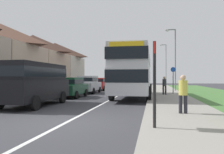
% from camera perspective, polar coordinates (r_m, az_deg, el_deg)
% --- Properties ---
extents(ground_plane, '(120.00, 120.00, 0.00)m').
position_cam_1_polar(ground_plane, '(8.15, -11.52, -11.16)').
color(ground_plane, '#38383D').
extents(lane_marking_centre, '(0.14, 60.00, 0.01)m').
position_cam_1_polar(lane_marking_centre, '(15.79, -0.69, -5.83)').
color(lane_marking_centre, silver).
rests_on(lane_marking_centre, ground_plane).
extents(pavement_near_side, '(3.20, 68.00, 0.12)m').
position_cam_1_polar(pavement_near_side, '(13.58, 15.45, -6.51)').
color(pavement_near_side, gray).
rests_on(pavement_near_side, ground_plane).
extents(double_decker_bus, '(2.80, 10.10, 3.70)m').
position_cam_1_polar(double_decker_bus, '(18.10, 5.38, 1.65)').
color(double_decker_bus, '#BCBCC1').
rests_on(double_decker_bus, ground_plane).
extents(parked_van_black, '(2.11, 5.34, 2.35)m').
position_cam_1_polar(parked_van_black, '(13.31, -18.76, -0.89)').
color(parked_van_black, black).
rests_on(parked_van_black, ground_plane).
extents(parked_car_dark_green, '(1.99, 3.95, 1.58)m').
position_cam_1_polar(parked_car_dark_green, '(18.33, -10.42, -2.33)').
color(parked_car_dark_green, '#19472D').
rests_on(parked_car_dark_green, ground_plane).
extents(parked_car_silver, '(1.91, 4.24, 1.75)m').
position_cam_1_polar(parked_car_silver, '(23.28, -5.95, -1.69)').
color(parked_car_silver, '#B7B7BC').
rests_on(parked_car_silver, ground_plane).
extents(parked_car_red, '(1.87, 3.99, 1.56)m').
position_cam_1_polar(parked_car_red, '(28.41, -3.15, -1.61)').
color(parked_car_red, '#B21E1E').
rests_on(parked_car_red, ground_plane).
extents(pedestrian_at_stop, '(0.34, 0.34, 1.67)m').
position_cam_1_polar(pedestrian_at_stop, '(9.63, 17.30, -3.61)').
color(pedestrian_at_stop, '#23232D').
rests_on(pedestrian_at_stop, ground_plane).
extents(pedestrian_walking_away, '(0.34, 0.34, 1.67)m').
position_cam_1_polar(pedestrian_walking_away, '(20.16, 12.95, -1.85)').
color(pedestrian_walking_away, '#23232D').
rests_on(pedestrian_walking_away, ground_plane).
extents(bus_stop_sign, '(0.09, 0.52, 2.60)m').
position_cam_1_polar(bus_stop_sign, '(6.67, 10.56, -0.27)').
color(bus_stop_sign, black).
rests_on(bus_stop_sign, ground_plane).
extents(cycle_route_sign, '(0.44, 0.08, 2.52)m').
position_cam_1_polar(cycle_route_sign, '(21.17, 15.00, -0.54)').
color(cycle_route_sign, slate).
rests_on(cycle_route_sign, ground_plane).
extents(street_lamp_mid, '(1.14, 0.20, 6.98)m').
position_cam_1_polar(street_lamp_mid, '(26.43, 15.28, 5.18)').
color(street_lamp_mid, slate).
rests_on(street_lamp_mid, ground_plane).
extents(street_lamp_far, '(1.14, 0.20, 7.79)m').
position_cam_1_polar(street_lamp_far, '(43.91, 13.20, 3.56)').
color(street_lamp_far, slate).
rests_on(street_lamp_far, ground_plane).
extents(house_terrace_far_side, '(7.86, 27.46, 7.20)m').
position_cam_1_polar(house_terrace_far_side, '(28.86, -22.55, 3.87)').
color(house_terrace_far_side, tan).
rests_on(house_terrace_far_side, ground_plane).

